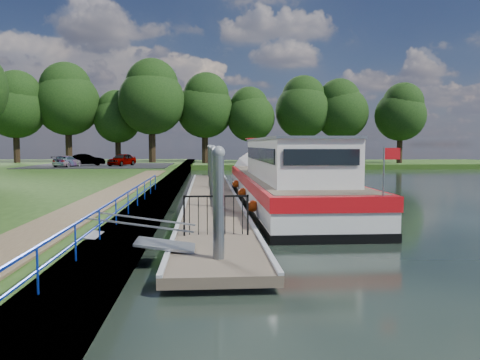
{
  "coord_description": "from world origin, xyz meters",
  "views": [
    {
      "loc": [
        -0.27,
        -10.93,
        2.98
      ],
      "look_at": [
        1.23,
        9.74,
        1.4
      ],
      "focal_mm": 35.0,
      "sensor_mm": 36.0,
      "label": 1
    }
  ],
  "objects": [
    {
      "name": "barge",
      "position": [
        3.6,
        12.98,
        1.09
      ],
      "size": [
        4.36,
        21.15,
        4.78
      ],
      "color": "black",
      "rests_on": "ground"
    },
    {
      "name": "blue_fence",
      "position": [
        -2.75,
        3.0,
        1.31
      ],
      "size": [
        0.04,
        18.04,
        0.72
      ],
      "color": "#0C2DBF",
      "rests_on": "riverbank"
    },
    {
      "name": "horizon_trees",
      "position": [
        -1.61,
        48.68,
        7.95
      ],
      "size": [
        54.38,
        10.03,
        12.87
      ],
      "color": "#332316",
      "rests_on": "ground"
    },
    {
      "name": "far_bank",
      "position": [
        12.0,
        52.0,
        0.3
      ],
      "size": [
        60.0,
        18.0,
        0.6
      ],
      "primitive_type": "cube",
      "color": "#224112",
      "rests_on": "ground"
    },
    {
      "name": "carpark",
      "position": [
        -11.0,
        38.0,
        0.81
      ],
      "size": [
        14.0,
        12.0,
        0.06
      ],
      "primitive_type": "cube",
      "color": "black",
      "rests_on": "riverbank"
    },
    {
      "name": "ground",
      "position": [
        0.0,
        0.0,
        0.0
      ],
      "size": [
        160.0,
        160.0,
        0.0
      ],
      "primitive_type": "plane",
      "color": "black",
      "rests_on": "ground"
    },
    {
      "name": "gangway",
      "position": [
        -1.85,
        0.5,
        0.63
      ],
      "size": [
        2.58,
        1.0,
        0.92
      ],
      "color": "#A5A8AD",
      "rests_on": "ground"
    },
    {
      "name": "car_c",
      "position": [
        -13.67,
        35.25,
        1.36
      ],
      "size": [
        2.19,
        3.87,
        1.06
      ],
      "primitive_type": "imported",
      "rotation": [
        0.0,
        0.0,
        2.94
      ],
      "color": "#999999",
      "rests_on": "carpark"
    },
    {
      "name": "car_a",
      "position": [
        -8.77,
        37.04,
        1.46
      ],
      "size": [
        2.72,
        3.94,
        1.25
      ],
      "primitive_type": "imported",
      "rotation": [
        0.0,
        0.0,
        -0.38
      ],
      "color": "#999999",
      "rests_on": "carpark"
    },
    {
      "name": "bank_edge",
      "position": [
        -2.55,
        15.0,
        0.39
      ],
      "size": [
        1.1,
        90.0,
        0.78
      ],
      "primitive_type": "cube",
      "color": "#473D2D",
      "rests_on": "ground"
    },
    {
      "name": "car_b",
      "position": [
        -12.39,
        37.44,
        1.43
      ],
      "size": [
        3.8,
        2.38,
        1.18
      ],
      "primitive_type": "imported",
      "rotation": [
        0.0,
        0.0,
        1.91
      ],
      "color": "#999999",
      "rests_on": "carpark"
    },
    {
      "name": "gate_panel",
      "position": [
        -0.0,
        2.2,
        1.15
      ],
      "size": [
        1.85,
        0.05,
        1.15
      ],
      "color": "black",
      "rests_on": "ground"
    },
    {
      "name": "mooring_piles",
      "position": [
        0.0,
        13.0,
        1.28
      ],
      "size": [
        0.3,
        27.3,
        3.55
      ],
      "color": "gray",
      "rests_on": "ground"
    },
    {
      "name": "footpath",
      "position": [
        -4.4,
        8.0,
        0.8
      ],
      "size": [
        1.6,
        40.0,
        0.05
      ],
      "primitive_type": "cube",
      "color": "brown",
      "rests_on": "riverbank"
    },
    {
      "name": "pontoon",
      "position": [
        0.0,
        13.0,
        0.18
      ],
      "size": [
        2.5,
        30.0,
        0.56
      ],
      "color": "brown",
      "rests_on": "ground"
    }
  ]
}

